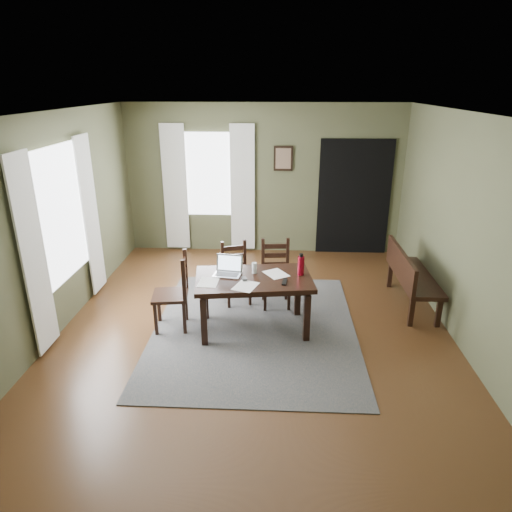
# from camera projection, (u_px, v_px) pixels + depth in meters

# --- Properties ---
(ground) EXTENTS (5.00, 6.00, 0.01)m
(ground) POSITION_uv_depth(u_px,v_px,m) (255.00, 329.00, 5.97)
(ground) COLOR #492C16
(room_shell) EXTENTS (5.02, 6.02, 2.71)m
(room_shell) POSITION_uv_depth(u_px,v_px,m) (255.00, 193.00, 5.32)
(room_shell) COLOR #4D5034
(room_shell) RESTS_ON ground
(rug) EXTENTS (2.60, 3.20, 0.01)m
(rug) POSITION_uv_depth(u_px,v_px,m) (255.00, 328.00, 5.96)
(rug) COLOR #424242
(rug) RESTS_ON ground
(dining_table) EXTENTS (1.54, 1.05, 0.72)m
(dining_table) POSITION_uv_depth(u_px,v_px,m) (254.00, 284.00, 5.73)
(dining_table) COLOR black
(dining_table) RESTS_ON rug
(chair_end) EXTENTS (0.50, 0.50, 1.01)m
(chair_end) POSITION_uv_depth(u_px,v_px,m) (174.00, 293.00, 5.82)
(chair_end) COLOR black
(chair_end) RESTS_ON rug
(chair_back_left) EXTENTS (0.49, 0.49, 0.88)m
(chair_back_left) POSITION_uv_depth(u_px,v_px,m) (236.00, 274.00, 6.57)
(chair_back_left) COLOR black
(chair_back_left) RESTS_ON rug
(chair_back_right) EXTENTS (0.45, 0.46, 0.94)m
(chair_back_right) POSITION_uv_depth(u_px,v_px,m) (276.00, 274.00, 6.47)
(chair_back_right) COLOR black
(chair_back_right) RESTS_ON rug
(bench) EXTENTS (0.47, 1.45, 0.82)m
(bench) POSITION_uv_depth(u_px,v_px,m) (409.00, 273.00, 6.44)
(bench) COLOR black
(bench) RESTS_ON ground
(laptop) EXTENTS (0.38, 0.32, 0.23)m
(laptop) POSITION_uv_depth(u_px,v_px,m) (228.00, 269.00, 5.78)
(laptop) COLOR #B7B7BC
(laptop) RESTS_ON dining_table
(computer_mouse) EXTENTS (0.08, 0.11, 0.03)m
(computer_mouse) POSITION_uv_depth(u_px,v_px,m) (244.00, 279.00, 5.61)
(computer_mouse) COLOR #3F3F42
(computer_mouse) RESTS_ON dining_table
(tv_remote) EXTENTS (0.07, 0.19, 0.02)m
(tv_remote) POSITION_uv_depth(u_px,v_px,m) (285.00, 282.00, 5.54)
(tv_remote) COLOR black
(tv_remote) RESTS_ON dining_table
(drinking_glass) EXTENTS (0.07, 0.07, 0.14)m
(drinking_glass) POSITION_uv_depth(u_px,v_px,m) (254.00, 268.00, 5.80)
(drinking_glass) COLOR silver
(drinking_glass) RESTS_ON dining_table
(water_bottle) EXTENTS (0.10, 0.10, 0.28)m
(water_bottle) POSITION_uv_depth(u_px,v_px,m) (301.00, 265.00, 5.73)
(water_bottle) COLOR #B00D25
(water_bottle) RESTS_ON dining_table
(paper_a) EXTENTS (0.25, 0.32, 0.00)m
(paper_a) POSITION_uv_depth(u_px,v_px,m) (208.00, 282.00, 5.55)
(paper_a) COLOR white
(paper_a) RESTS_ON dining_table
(paper_c) EXTENTS (0.37, 0.39, 0.00)m
(paper_c) POSITION_uv_depth(u_px,v_px,m) (276.00, 274.00, 5.79)
(paper_c) COLOR white
(paper_c) RESTS_ON dining_table
(paper_e) EXTENTS (0.34, 0.38, 0.00)m
(paper_e) POSITION_uv_depth(u_px,v_px,m) (246.00, 286.00, 5.44)
(paper_e) COLOR white
(paper_e) RESTS_ON dining_table
(window_left) EXTENTS (0.01, 1.30, 1.70)m
(window_left) POSITION_uv_depth(u_px,v_px,m) (60.00, 215.00, 5.75)
(window_left) COLOR white
(window_left) RESTS_ON ground
(window_back) EXTENTS (1.00, 0.01, 1.50)m
(window_back) POSITION_uv_depth(u_px,v_px,m) (208.00, 175.00, 8.27)
(window_back) COLOR white
(window_back) RESTS_ON ground
(curtain_left_near) EXTENTS (0.03, 0.48, 2.30)m
(curtain_left_near) POSITION_uv_depth(u_px,v_px,m) (33.00, 256.00, 5.08)
(curtain_left_near) COLOR silver
(curtain_left_near) RESTS_ON ground
(curtain_left_far) EXTENTS (0.03, 0.48, 2.30)m
(curtain_left_far) POSITION_uv_depth(u_px,v_px,m) (91.00, 216.00, 6.61)
(curtain_left_far) COLOR silver
(curtain_left_far) RESTS_ON ground
(curtain_back_left) EXTENTS (0.44, 0.03, 2.30)m
(curtain_back_left) POSITION_uv_depth(u_px,v_px,m) (175.00, 188.00, 8.36)
(curtain_back_left) COLOR silver
(curtain_back_left) RESTS_ON ground
(curtain_back_right) EXTENTS (0.44, 0.03, 2.30)m
(curtain_back_right) POSITION_uv_depth(u_px,v_px,m) (243.00, 189.00, 8.30)
(curtain_back_right) COLOR silver
(curtain_back_right) RESTS_ON ground
(framed_picture) EXTENTS (0.34, 0.03, 0.44)m
(framed_picture) POSITION_uv_depth(u_px,v_px,m) (283.00, 158.00, 8.10)
(framed_picture) COLOR black
(framed_picture) RESTS_ON ground
(doorway_back) EXTENTS (1.30, 0.03, 2.10)m
(doorway_back) POSITION_uv_depth(u_px,v_px,m) (354.00, 198.00, 8.29)
(doorway_back) COLOR black
(doorway_back) RESTS_ON ground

